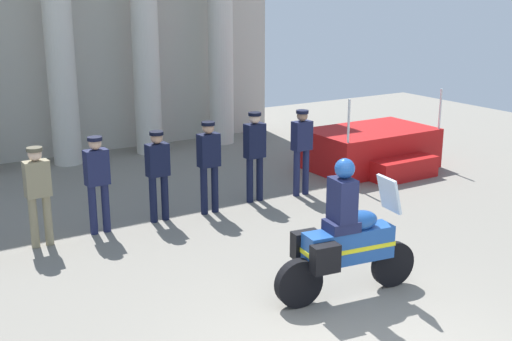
% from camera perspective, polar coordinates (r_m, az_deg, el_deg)
% --- Properties ---
extents(colonnade_backdrop, '(11.82, 1.49, 6.51)m').
position_cam_1_polar(colonnade_backdrop, '(16.00, -17.39, 13.09)').
color(colonnade_backdrop, beige).
rests_on(colonnade_backdrop, ground_plane).
extents(reviewing_stand, '(2.79, 2.22, 1.79)m').
position_cam_1_polar(reviewing_stand, '(15.09, 10.06, 1.79)').
color(reviewing_stand, '#B71414').
rests_on(reviewing_stand, ground_plane).
extents(officer_in_row_1, '(0.39, 0.24, 1.61)m').
position_cam_1_polar(officer_in_row_1, '(10.77, -18.34, -1.51)').
color(officer_in_row_1, '#847A5B').
rests_on(officer_in_row_1, ground_plane).
extents(officer_in_row_2, '(0.39, 0.24, 1.64)m').
position_cam_1_polar(officer_in_row_2, '(11.09, -13.57, -0.55)').
color(officer_in_row_2, '#191E42').
rests_on(officer_in_row_2, ground_plane).
extents(officer_in_row_3, '(0.39, 0.24, 1.60)m').
position_cam_1_polar(officer_in_row_3, '(11.47, -8.49, 0.14)').
color(officer_in_row_3, black).
rests_on(officer_in_row_3, ground_plane).
extents(officer_in_row_4, '(0.39, 0.24, 1.69)m').
position_cam_1_polar(officer_in_row_4, '(11.77, -4.10, 0.93)').
color(officer_in_row_4, black).
rests_on(officer_in_row_4, ground_plane).
extents(officer_in_row_5, '(0.39, 0.24, 1.73)m').
position_cam_1_polar(officer_in_row_5, '(12.39, -0.11, 1.83)').
color(officer_in_row_5, black).
rests_on(officer_in_row_5, ground_plane).
extents(officer_in_row_6, '(0.39, 0.24, 1.70)m').
position_cam_1_polar(officer_in_row_6, '(12.81, 3.98, 2.18)').
color(officer_in_row_6, '#191E42').
rests_on(officer_in_row_6, ground_plane).
extents(motorcycle_with_rider, '(2.09, 0.74, 1.90)m').
position_cam_1_polar(motorcycle_with_rider, '(8.67, 7.62, -6.03)').
color(motorcycle_with_rider, black).
rests_on(motorcycle_with_rider, ground_plane).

